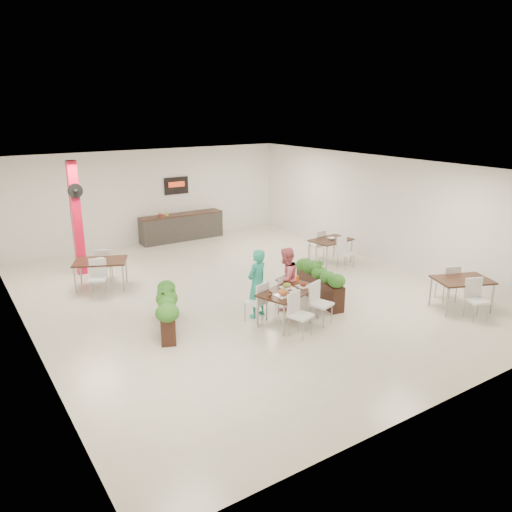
{
  "coord_description": "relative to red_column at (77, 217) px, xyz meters",
  "views": [
    {
      "loc": [
        -6.22,
        -10.25,
        4.61
      ],
      "look_at": [
        0.12,
        -0.53,
        1.1
      ],
      "focal_mm": 35.0,
      "sensor_mm": 36.0,
      "label": 1
    }
  ],
  "objects": [
    {
      "name": "red_column",
      "position": [
        0.0,
        0.0,
        0.0
      ],
      "size": [
        0.4,
        0.41,
        3.2
      ],
      "color": "red",
      "rests_on": "ground"
    },
    {
      "name": "side_table_c",
      "position": [
        6.76,
        -7.53,
        -1.01
      ],
      "size": [
        1.48,
        1.66,
        0.92
      ],
      "rotation": [
        0.0,
        0.0,
        -0.37
      ],
      "color": "black",
      "rests_on": "ground"
    },
    {
      "name": "planter_right",
      "position": [
        4.35,
        -5.27,
        -1.14
      ],
      "size": [
        0.69,
        1.93,
        1.02
      ],
      "rotation": [
        0.0,
        0.0,
        1.39
      ],
      "color": "black",
      "rests_on": "ground"
    },
    {
      "name": "ground",
      "position": [
        3.0,
        -3.79,
        -1.64
      ],
      "size": [
        12.0,
        12.0,
        0.0
      ],
      "primitive_type": "plane",
      "color": "beige",
      "rests_on": "ground"
    },
    {
      "name": "room_shell",
      "position": [
        3.0,
        -3.79,
        0.36
      ],
      "size": [
        10.1,
        12.1,
        3.22
      ],
      "color": "white",
      "rests_on": "ground"
    },
    {
      "name": "planter_left",
      "position": [
        0.57,
        -4.77,
        -1.14
      ],
      "size": [
        0.96,
        1.74,
        0.97
      ],
      "rotation": [
        0.0,
        0.0,
        1.18
      ],
      "color": "black",
      "rests_on": "ground"
    },
    {
      "name": "diner_woman",
      "position": [
        3.34,
        -5.26,
        -0.9
      ],
      "size": [
        0.87,
        0.76,
        1.5
      ],
      "primitive_type": "imported",
      "rotation": [
        0.0,
        0.0,
        3.45
      ],
      "color": "#F86E80",
      "rests_on": "ground"
    },
    {
      "name": "side_table_b",
      "position": [
        6.6,
        -3.14,
        -1.01
      ],
      "size": [
        1.3,
        1.66,
        0.92
      ],
      "rotation": [
        0.0,
        0.0,
        0.12
      ],
      "color": "black",
      "rests_on": "ground"
    },
    {
      "name": "service_counter",
      "position": [
        4.0,
        1.86,
        -1.15
      ],
      "size": [
        3.0,
        0.64,
        2.2
      ],
      "color": "#2B2927",
      "rests_on": "ground"
    },
    {
      "name": "diner_man",
      "position": [
        2.54,
        -5.26,
        -0.85
      ],
      "size": [
        0.66,
        0.54,
        1.58
      ],
      "primitive_type": "imported",
      "rotation": [
        0.0,
        0.0,
        3.45
      ],
      "color": "teal",
      "rests_on": "ground"
    },
    {
      "name": "side_table_a",
      "position": [
        0.14,
        -1.48,
        -1.0
      ],
      "size": [
        1.56,
        1.65,
        0.92
      ],
      "rotation": [
        0.0,
        0.0,
        -0.43
      ],
      "color": "black",
      "rests_on": "ground"
    },
    {
      "name": "main_table",
      "position": [
        2.93,
        -5.91,
        -1.01
      ],
      "size": [
        1.66,
        1.92,
        0.92
      ],
      "rotation": [
        0.0,
        0.0,
        0.31
      ],
      "color": "black",
      "rests_on": "ground"
    }
  ]
}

